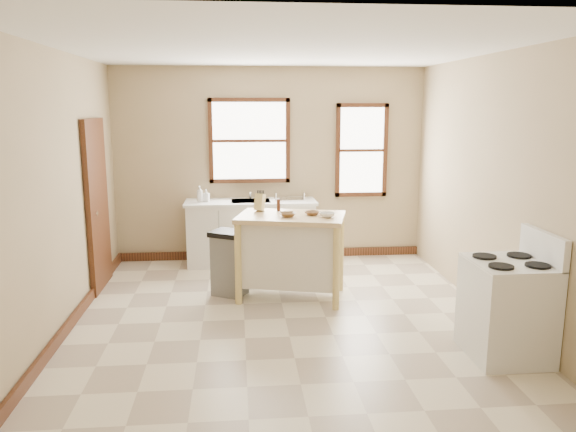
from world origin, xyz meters
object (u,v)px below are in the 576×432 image
Objects in this scene: bowl_a at (287,215)px; trash_bin at (230,263)px; knife_block at (260,203)px; soap_bottle_b at (206,195)px; soap_bottle_a at (200,194)px; gas_stove at (508,295)px; dish_rack at (289,196)px; pepper_grinder at (278,205)px; bowl_b at (312,213)px; bowl_c at (327,215)px; kitchen_island at (291,256)px.

trash_bin is (-0.68, 0.25, -0.63)m from bowl_a.
trash_bin is at bearing -136.24° from knife_block.
bowl_a is (1.00, -1.59, 0.01)m from soap_bottle_b.
soap_bottle_a is 0.20× the size of gas_stove.
knife_block is (-0.48, -1.26, 0.13)m from dish_rack.
soap_bottle_a is 1.58m from pepper_grinder.
soap_bottle_a is 1.54× the size of pepper_grinder.
soap_bottle_a is at bearing 130.04° from pepper_grinder.
bowl_a is 0.31m from bowl_b.
soap_bottle_b is 1.01× the size of bowl_c.
bowl_c is (0.75, -0.45, -0.07)m from knife_block.
soap_bottle_a reaches higher than bowl_c.
bowl_c is at bearing -46.52° from bowl_b.
knife_block reaches higher than pepper_grinder.
trash_bin is (0.33, -1.33, -0.61)m from soap_bottle_b.
bowl_b is 0.15× the size of gas_stove.
bowl_b is 2.37m from gas_stove.
bowl_b is (1.39, -1.48, -0.02)m from soap_bottle_a.
soap_bottle_a is 1.51m from trash_bin.
knife_block is 1.15× the size of bowl_b.
knife_block reaches higher than bowl_b.
soap_bottle_a reaches higher than pepper_grinder.
bowl_a is 0.17× the size of gas_stove.
gas_stove reaches higher than bowl_a.
dish_rack is 3.73m from gas_stove.
soap_bottle_a is 1.32× the size of soap_bottle_b.
knife_block is at bearing 173.04° from pepper_grinder.
bowl_b is (0.12, -1.56, 0.05)m from dish_rack.
pepper_grinder reaches higher than bowl_b.
gas_stove reaches higher than pepper_grinder.
soap_bottle_b is at bearing 131.02° from bowl_c.
kitchen_island is 0.75m from knife_block.
kitchen_island is 1.55× the size of trash_bin.
dish_rack is 1.74m from bowl_c.
soap_bottle_a is 1.27m from dish_rack.
knife_block reaches higher than dish_rack.
gas_stove is (2.92, -3.23, -0.46)m from soap_bottle_a.
bowl_b reaches higher than trash_bin.
pepper_grinder reaches higher than bowl_c.
soap_bottle_a is at bearing 142.65° from kitchen_island.
bowl_a reaches higher than trash_bin.
soap_bottle_b is at bearing 146.23° from knife_block.
trash_bin is at bearing -55.50° from soap_bottle_a.
bowl_a is at bearing 137.49° from gas_stove.
trash_bin is (-1.12, 0.34, -0.63)m from bowl_c.
bowl_c is at bearing -89.48° from dish_rack.
gas_stove is at bearing -30.50° from kitchen_island.
soap_bottle_a is at bearing 149.94° from knife_block.
knife_block reaches higher than kitchen_island.
knife_block is at bearing 136.08° from gas_stove.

